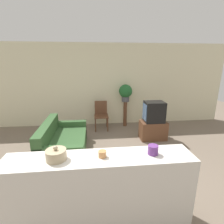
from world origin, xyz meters
TOP-DOWN VIEW (x-y plane):
  - ground_plane at (0.00, 0.00)m, footprint 14.00×14.00m
  - wall_back at (0.00, 3.43)m, footprint 9.00×0.06m
  - couch at (-0.80, 1.40)m, footprint 0.95×1.66m
  - tv_stand at (1.59, 1.98)m, footprint 0.72×0.45m
  - television at (1.58, 1.98)m, footprint 0.54×0.43m
  - wooden_chair at (0.18, 2.92)m, footprint 0.44×0.44m
  - plant_stand at (1.00, 3.10)m, footprint 0.12×0.12m
  - potted_plant at (1.00, 3.10)m, footprint 0.43×0.43m
  - foreground_counter at (0.00, -0.62)m, footprint 2.27×0.44m
  - decorative_bowl at (-0.49, -0.62)m, footprint 0.24×0.24m
  - candle_jar at (0.03, -0.62)m, footprint 0.10×0.10m
  - coffee_tin at (0.65, -0.62)m, footprint 0.12×0.12m

SIDE VIEW (x-z plane):
  - ground_plane at x=0.00m, z-range 0.00..0.00m
  - tv_stand at x=1.59m, z-range 0.00..0.51m
  - couch at x=-0.80m, z-range -0.12..0.65m
  - plant_stand at x=1.00m, z-range 0.00..0.85m
  - wooden_chair at x=0.18m, z-range 0.06..0.96m
  - foreground_counter at x=0.00m, z-range 0.00..1.03m
  - television at x=1.58m, z-range 0.51..1.07m
  - candle_jar at x=0.03m, z-range 1.03..1.11m
  - coffee_tin at x=0.65m, z-range 1.03..1.14m
  - decorative_bowl at x=-0.49m, z-range 1.00..1.18m
  - potted_plant at x=1.00m, z-range 0.89..1.44m
  - wall_back at x=0.00m, z-range 0.00..2.70m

